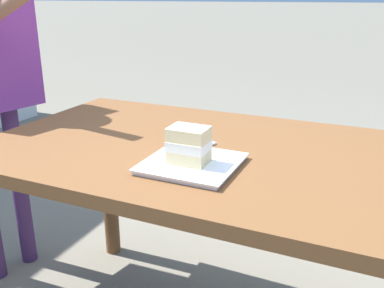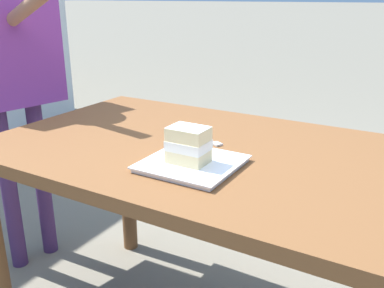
{
  "view_description": "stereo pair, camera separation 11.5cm",
  "coord_description": "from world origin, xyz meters",
  "views": [
    {
      "loc": [
        -0.39,
        1.16,
        1.21
      ],
      "look_at": [
        0.05,
        0.16,
        0.83
      ],
      "focal_mm": 39.97,
      "sensor_mm": 36.0,
      "label": 1
    },
    {
      "loc": [
        -0.5,
        1.1,
        1.21
      ],
      "look_at": [
        0.05,
        0.16,
        0.83
      ],
      "focal_mm": 39.97,
      "sensor_mm": 36.0,
      "label": 2
    }
  ],
  "objects": [
    {
      "name": "patio_table",
      "position": [
        0.0,
        0.0,
        0.66
      ],
      "size": [
        1.56,
        0.84,
        0.76
      ],
      "color": "brown",
      "rests_on": "ground"
    },
    {
      "name": "cake_slice",
      "position": [
        0.06,
        0.17,
        0.83
      ],
      "size": [
        0.11,
        0.09,
        0.1
      ],
      "color": "beige",
      "rests_on": "dessert_plate"
    },
    {
      "name": "dessert_plate",
      "position": [
        0.05,
        0.16,
        0.77
      ],
      "size": [
        0.25,
        0.25,
        0.02
      ],
      "color": "white",
      "rests_on": "patio_table"
    },
    {
      "name": "dessert_fork",
      "position": [
        0.13,
        -0.05,
        0.77
      ],
      "size": [
        0.16,
        0.09,
        0.01
      ],
      "color": "silver",
      "rests_on": "patio_table"
    },
    {
      "name": "diner_person",
      "position": [
        1.06,
        -0.06,
        1.01
      ],
      "size": [
        0.57,
        0.44,
        1.51
      ],
      "color": "#452855",
      "rests_on": "ground"
    }
  ]
}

